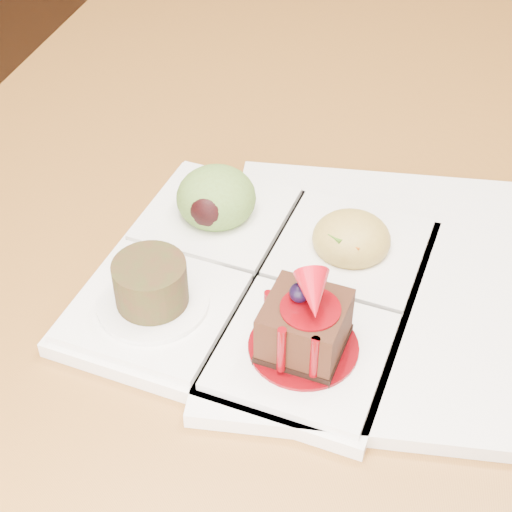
# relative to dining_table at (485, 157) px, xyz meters

# --- Properties ---
(ground) EXTENTS (6.00, 6.00, 0.00)m
(ground) POSITION_rel_dining_table_xyz_m (0.00, 0.00, -0.68)
(ground) COLOR #4F2B16
(dining_table) EXTENTS (1.00, 1.80, 0.75)m
(dining_table) POSITION_rel_dining_table_xyz_m (0.00, 0.00, 0.00)
(dining_table) COLOR olive
(dining_table) RESTS_ON ground
(sampler_plate) EXTENTS (0.25, 0.25, 0.09)m
(sampler_plate) POSITION_rel_dining_table_xyz_m (-0.16, -0.32, 0.09)
(sampler_plate) COLOR white
(sampler_plate) RESTS_ON dining_table
(second_plate) EXTENTS (0.31, 0.31, 0.01)m
(second_plate) POSITION_rel_dining_table_xyz_m (-0.05, -0.30, 0.07)
(second_plate) COLOR white
(second_plate) RESTS_ON dining_table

